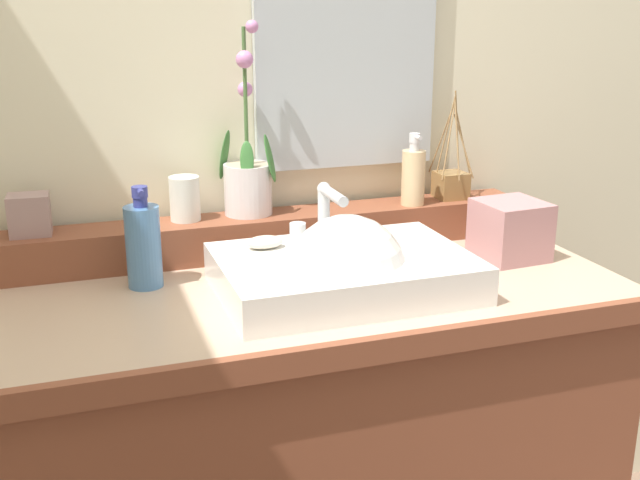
{
  "coord_description": "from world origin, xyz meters",
  "views": [
    {
      "loc": [
        -0.42,
        -1.32,
        1.36
      ],
      "look_at": [
        0.02,
        -0.02,
        0.94
      ],
      "focal_mm": 43.53,
      "sensor_mm": 36.0,
      "label": 1
    }
  ],
  "objects_px": {
    "soap_bar": "(265,242)",
    "tissue_box": "(510,230)",
    "reed_diffuser": "(451,183)",
    "lotion_bottle": "(143,244)",
    "trinket_box": "(29,215)",
    "sink_basin": "(345,274)",
    "soap_dispenser": "(413,176)",
    "potted_plant": "(248,177)",
    "tumbler_cup": "(185,199)"
  },
  "relations": [
    {
      "from": "tissue_box",
      "to": "lotion_bottle",
      "type": "bearing_deg",
      "value": 174.25
    },
    {
      "from": "soap_dispenser",
      "to": "lotion_bottle",
      "type": "relative_size",
      "value": 0.82
    },
    {
      "from": "trinket_box",
      "to": "soap_dispenser",
      "type": "bearing_deg",
      "value": 0.37
    },
    {
      "from": "potted_plant",
      "to": "reed_diffuser",
      "type": "distance_m",
      "value": 0.47
    },
    {
      "from": "reed_diffuser",
      "to": "lotion_bottle",
      "type": "distance_m",
      "value": 0.72
    },
    {
      "from": "tumbler_cup",
      "to": "potted_plant",
      "type": "bearing_deg",
      "value": 2.92
    },
    {
      "from": "sink_basin",
      "to": "trinket_box",
      "type": "xyz_separation_m",
      "value": [
        -0.54,
        0.28,
        0.09
      ]
    },
    {
      "from": "soap_bar",
      "to": "potted_plant",
      "type": "distance_m",
      "value": 0.22
    },
    {
      "from": "sink_basin",
      "to": "soap_bar",
      "type": "bearing_deg",
      "value": 142.82
    },
    {
      "from": "soap_bar",
      "to": "tissue_box",
      "type": "relative_size",
      "value": 0.54
    },
    {
      "from": "lotion_bottle",
      "to": "reed_diffuser",
      "type": "bearing_deg",
      "value": 10.5
    },
    {
      "from": "trinket_box",
      "to": "tissue_box",
      "type": "height_order",
      "value": "trinket_box"
    },
    {
      "from": "lotion_bottle",
      "to": "tissue_box",
      "type": "relative_size",
      "value": 1.49
    },
    {
      "from": "reed_diffuser",
      "to": "trinket_box",
      "type": "height_order",
      "value": "reed_diffuser"
    },
    {
      "from": "potted_plant",
      "to": "lotion_bottle",
      "type": "bearing_deg",
      "value": -148.43
    },
    {
      "from": "trinket_box",
      "to": "lotion_bottle",
      "type": "bearing_deg",
      "value": -31.3
    },
    {
      "from": "reed_diffuser",
      "to": "lotion_bottle",
      "type": "height_order",
      "value": "reed_diffuser"
    },
    {
      "from": "soap_bar",
      "to": "reed_diffuser",
      "type": "distance_m",
      "value": 0.53
    },
    {
      "from": "soap_bar",
      "to": "tissue_box",
      "type": "bearing_deg",
      "value": -1.92
    },
    {
      "from": "potted_plant",
      "to": "lotion_bottle",
      "type": "xyz_separation_m",
      "value": [
        -0.24,
        -0.15,
        -0.08
      ]
    },
    {
      "from": "tumbler_cup",
      "to": "reed_diffuser",
      "type": "xyz_separation_m",
      "value": [
        0.61,
        -0.01,
        -0.01
      ]
    },
    {
      "from": "reed_diffuser",
      "to": "trinket_box",
      "type": "bearing_deg",
      "value": -179.99
    },
    {
      "from": "trinket_box",
      "to": "tissue_box",
      "type": "relative_size",
      "value": 0.61
    },
    {
      "from": "tumbler_cup",
      "to": "lotion_bottle",
      "type": "xyz_separation_m",
      "value": [
        -0.1,
        -0.14,
        -0.05
      ]
    },
    {
      "from": "reed_diffuser",
      "to": "lotion_bottle",
      "type": "relative_size",
      "value": 1.26
    },
    {
      "from": "sink_basin",
      "to": "soap_dispenser",
      "type": "relative_size",
      "value": 2.89
    },
    {
      "from": "soap_bar",
      "to": "potted_plant",
      "type": "bearing_deg",
      "value": 84.57
    },
    {
      "from": "sink_basin",
      "to": "tissue_box",
      "type": "relative_size",
      "value": 3.53
    },
    {
      "from": "soap_bar",
      "to": "tumbler_cup",
      "type": "xyz_separation_m",
      "value": [
        -0.12,
        0.2,
        0.05
      ]
    },
    {
      "from": "potted_plant",
      "to": "trinket_box",
      "type": "relative_size",
      "value": 4.98
    },
    {
      "from": "lotion_bottle",
      "to": "soap_bar",
      "type": "bearing_deg",
      "value": -14.65
    },
    {
      "from": "soap_dispenser",
      "to": "reed_diffuser",
      "type": "relative_size",
      "value": 0.65
    },
    {
      "from": "sink_basin",
      "to": "potted_plant",
      "type": "xyz_separation_m",
      "value": [
        -0.11,
        0.3,
        0.13
      ]
    },
    {
      "from": "lotion_bottle",
      "to": "sink_basin",
      "type": "bearing_deg",
      "value": -23.92
    },
    {
      "from": "sink_basin",
      "to": "tissue_box",
      "type": "height_order",
      "value": "sink_basin"
    },
    {
      "from": "potted_plant",
      "to": "trinket_box",
      "type": "distance_m",
      "value": 0.44
    },
    {
      "from": "potted_plant",
      "to": "reed_diffuser",
      "type": "relative_size",
      "value": 1.63
    },
    {
      "from": "soap_dispenser",
      "to": "reed_diffuser",
      "type": "bearing_deg",
      "value": 14.13
    },
    {
      "from": "tissue_box",
      "to": "sink_basin",
      "type": "bearing_deg",
      "value": -168.83
    },
    {
      "from": "reed_diffuser",
      "to": "tissue_box",
      "type": "bearing_deg",
      "value": -81.29
    },
    {
      "from": "sink_basin",
      "to": "tissue_box",
      "type": "xyz_separation_m",
      "value": [
        0.4,
        0.08,
        0.02
      ]
    },
    {
      "from": "lotion_bottle",
      "to": "trinket_box",
      "type": "bearing_deg",
      "value": 146.38
    },
    {
      "from": "reed_diffuser",
      "to": "sink_basin",
      "type": "bearing_deg",
      "value": -142.06
    },
    {
      "from": "tumbler_cup",
      "to": "soap_bar",
      "type": "bearing_deg",
      "value": -59.46
    },
    {
      "from": "tumbler_cup",
      "to": "lotion_bottle",
      "type": "distance_m",
      "value": 0.18
    },
    {
      "from": "sink_basin",
      "to": "trinket_box",
      "type": "relative_size",
      "value": 5.75
    },
    {
      "from": "soap_bar",
      "to": "tissue_box",
      "type": "distance_m",
      "value": 0.52
    },
    {
      "from": "soap_dispenser",
      "to": "lotion_bottle",
      "type": "distance_m",
      "value": 0.61
    },
    {
      "from": "tumbler_cup",
      "to": "reed_diffuser",
      "type": "bearing_deg",
      "value": -0.72
    },
    {
      "from": "potted_plant",
      "to": "tumbler_cup",
      "type": "distance_m",
      "value": 0.14
    }
  ]
}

